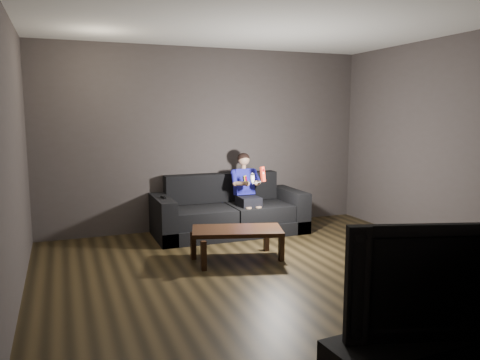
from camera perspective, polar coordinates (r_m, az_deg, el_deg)
name	(u,v)px	position (r m, az deg, el deg)	size (l,w,h in m)	color
floor	(279,280)	(5.05, 4.84, -12.06)	(5.00, 5.00, 0.00)	black
back_wall	(208,139)	(7.08, -3.91, 4.97)	(5.00, 0.04, 2.70)	#3F3836
left_wall	(7,161)	(4.29, -26.54, 2.05)	(0.04, 5.00, 2.70)	#3F3836
right_wall	(469,146)	(6.27, 26.09, 3.74)	(0.04, 5.00, 2.70)	#3F3836
ceiling	(283,14)	(4.83, 5.24, 19.56)	(5.00, 5.00, 0.02)	silver
sofa	(229,214)	(6.85, -1.35, -4.22)	(2.18, 0.94, 0.84)	black
child	(246,185)	(6.80, 0.78, -0.67)	(0.43, 0.53, 1.05)	black
wii_remote_red	(263,174)	(6.43, 2.80, 0.71)	(0.07, 0.09, 0.21)	red
nunchuk_white	(252,178)	(6.38, 1.52, 0.24)	(0.08, 0.10, 0.15)	silver
wii_remote_black	(163,197)	(6.45, -9.35, -2.09)	(0.05, 0.14, 0.03)	black
coffee_table	(237,233)	(5.58, -0.36, -6.47)	(1.16, 0.80, 0.38)	black
tv	(438,276)	(2.95, 23.03, -10.71)	(1.15, 0.15, 0.66)	black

